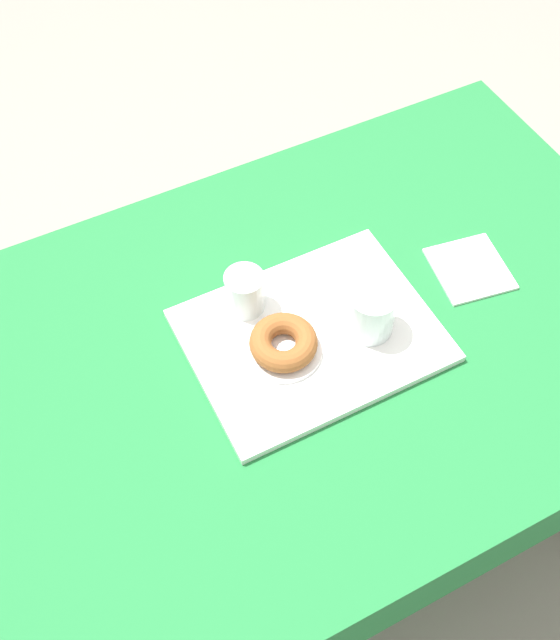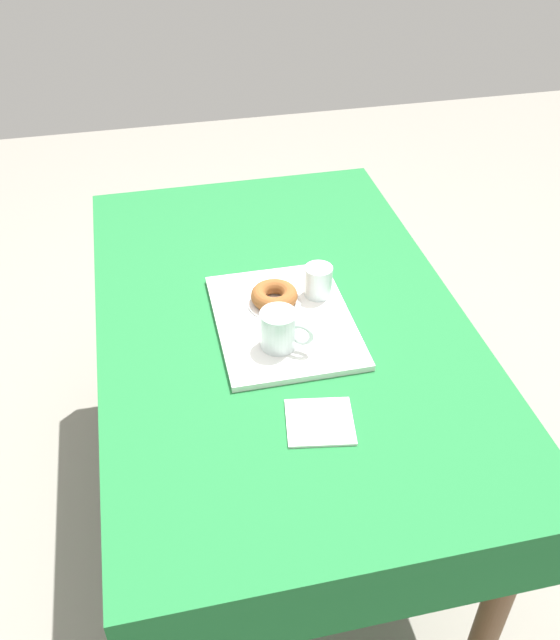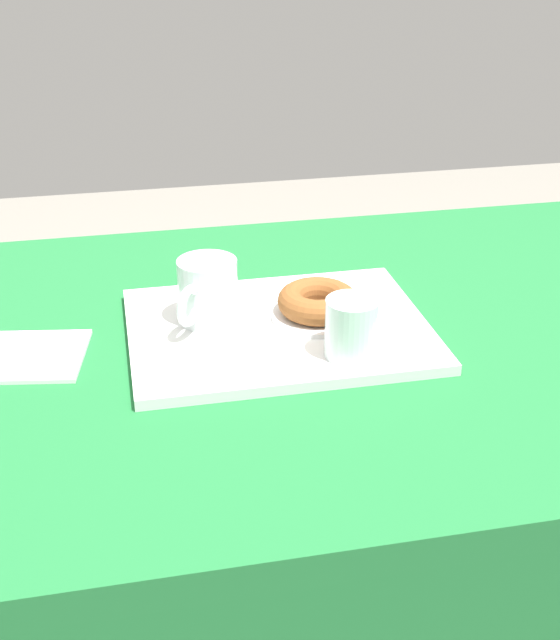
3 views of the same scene
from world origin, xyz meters
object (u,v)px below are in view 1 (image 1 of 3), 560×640
object	(u,v)px
paper_napkin	(470,269)
serving_tray	(311,335)
tea_mug_left	(371,311)
water_glass_near	(245,293)
dining_table	(293,373)
donut_plate_left	(283,350)
sugar_donut_left	(283,342)

from	to	relation	value
paper_napkin	serving_tray	bearing A→B (deg)	-0.58
tea_mug_left	water_glass_near	world-z (taller)	tea_mug_left
dining_table	serving_tray	distance (m)	0.11
serving_tray	donut_plate_left	distance (m)	0.06
donut_plate_left	paper_napkin	xyz separation A→B (m)	(-0.39, -0.01, -0.02)
dining_table	sugar_donut_left	size ratio (longest dim) A/B	12.41
dining_table	paper_napkin	bearing A→B (deg)	179.66
dining_table	tea_mug_left	xyz separation A→B (m)	(-0.13, 0.03, 0.15)
water_glass_near	tea_mug_left	bearing A→B (deg)	141.30
paper_napkin	sugar_donut_left	bearing A→B (deg)	1.19
tea_mug_left	sugar_donut_left	size ratio (longest dim) A/B	1.01
tea_mug_left	sugar_donut_left	distance (m)	0.16
dining_table	donut_plate_left	distance (m)	0.11
donut_plate_left	dining_table	bearing A→B (deg)	-158.59
dining_table	serving_tray	size ratio (longest dim) A/B	3.41
serving_tray	paper_napkin	world-z (taller)	serving_tray
water_glass_near	sugar_donut_left	bearing A→B (deg)	97.87
tea_mug_left	water_glass_near	xyz separation A→B (m)	(0.17, -0.14, -0.01)
water_glass_near	donut_plate_left	xyz separation A→B (m)	(-0.02, 0.11, -0.03)
donut_plate_left	sugar_donut_left	xyz separation A→B (m)	(0.00, 0.00, 0.02)
tea_mug_left	paper_napkin	bearing A→B (deg)	-172.94
water_glass_near	paper_napkin	size ratio (longest dim) A/B	0.58
tea_mug_left	sugar_donut_left	bearing A→B (deg)	-7.90
sugar_donut_left	paper_napkin	world-z (taller)	sugar_donut_left
sugar_donut_left	paper_napkin	size ratio (longest dim) A/B	0.84
water_glass_near	paper_napkin	xyz separation A→B (m)	(-0.41, 0.11, -0.05)
tea_mug_left	water_glass_near	bearing A→B (deg)	-38.70
dining_table	paper_napkin	size ratio (longest dim) A/B	10.40
water_glass_near	paper_napkin	world-z (taller)	water_glass_near
serving_tray	tea_mug_left	distance (m)	0.11
serving_tray	tea_mug_left	bearing A→B (deg)	160.80
dining_table	serving_tray	bearing A→B (deg)	-177.94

